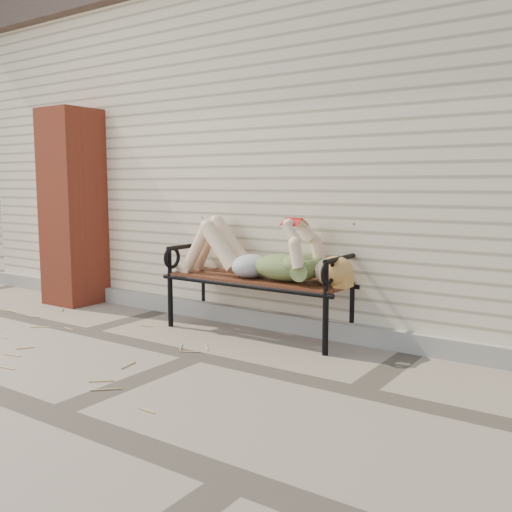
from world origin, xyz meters
The scene contains 8 objects.
ground centered at (0.00, 0.00, 0.00)m, with size 80.00×80.00×0.00m, color #796C5D.
house_wall centered at (0.00, 3.00, 1.50)m, with size 8.00×4.00×3.00m, color beige.
house_roof centered at (0.00, 3.00, 3.15)m, with size 8.30×4.30×0.30m, color #493C34.
foundation_strip centered at (0.00, 0.97, 0.07)m, with size 8.00×0.10×0.15m, color gray.
brick_pillar centered at (-2.30, 0.75, 1.00)m, with size 0.50×0.50×2.00m, color #A63E25.
garden_bench centered at (-0.02, 0.89, 0.62)m, with size 1.72×0.69×1.11m.
reading_woman centered at (0.00, 0.75, 0.66)m, with size 1.62×0.37×0.51m.
straw_scatter centered at (-0.92, -0.50, 0.01)m, with size 2.84×1.64×0.01m.
Camera 1 is at (2.59, -3.08, 1.24)m, focal length 40.00 mm.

